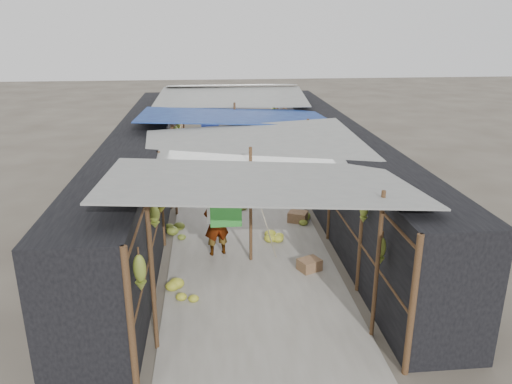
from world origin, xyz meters
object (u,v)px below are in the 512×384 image
object	(u,v)px
black_basin	(273,187)
vendor_elderly	(216,223)
crate_near	(309,265)
shopper_blue	(237,176)
vendor_seated	(268,169)

from	to	relation	value
black_basin	vendor_elderly	size ratio (longest dim) A/B	0.39
crate_near	black_basin	bearing A→B (deg)	65.90
crate_near	black_basin	xyz separation A→B (m)	(-0.07, 5.50, -0.04)
vendor_elderly	shopper_blue	world-z (taller)	shopper_blue
black_basin	vendor_seated	size ratio (longest dim) A/B	0.68
vendor_elderly	black_basin	bearing A→B (deg)	-128.73
crate_near	shopper_blue	distance (m)	4.74
black_basin	vendor_elderly	xyz separation A→B (m)	(-1.88, -4.52, 0.69)
black_basin	shopper_blue	world-z (taller)	shopper_blue
shopper_blue	vendor_seated	world-z (taller)	shopper_blue
black_basin	crate_near	bearing A→B (deg)	-89.28
crate_near	vendor_seated	distance (m)	6.34
vendor_elderly	shopper_blue	bearing A→B (deg)	-116.89
shopper_blue	crate_near	bearing A→B (deg)	-106.94
shopper_blue	vendor_seated	distance (m)	2.18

